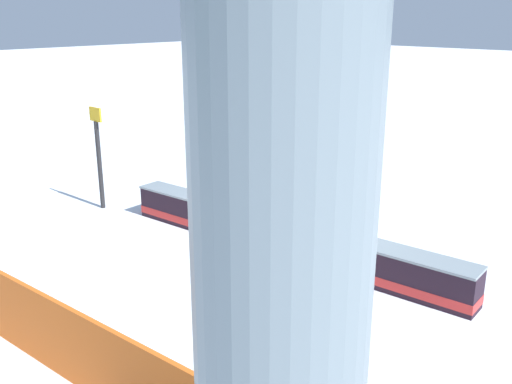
# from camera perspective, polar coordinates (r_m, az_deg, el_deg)

# --- Properties ---
(ground_plane) EXTENTS (120.00, 120.00, 0.00)m
(ground_plane) POSITION_cam_1_polar(r_m,az_deg,el_deg) (10.50, 2.47, -6.10)
(ground_plane) COLOR white
(grind_box) EXTENTS (7.10, 1.02, 0.67)m
(grind_box) POSITION_cam_1_polar(r_m,az_deg,el_deg) (10.38, 2.49, -4.57)
(grind_box) COLOR black
(grind_box) RESTS_ON ground_plane
(snowboarder) EXTENTS (1.42, 0.50, 1.35)m
(snowboarder) POSITION_cam_1_polar(r_m,az_deg,el_deg) (9.74, 5.05, 0.70)
(snowboarder) COLOR silver
(snowboarder) RESTS_ON grind_box
(safety_fence) EXTENTS (13.02, 0.97, 1.01)m
(safety_fence) POSITION_cam_1_polar(r_m,az_deg,el_deg) (7.71, -20.75, -12.42)
(safety_fence) COLOR orange
(safety_fence) RESTS_ON ground_plane
(trail_marker) EXTENTS (0.40, 0.10, 2.26)m
(trail_marker) POSITION_cam_1_polar(r_m,az_deg,el_deg) (12.98, -15.36, 3.51)
(trail_marker) COLOR #262628
(trail_marker) RESTS_ON ground_plane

